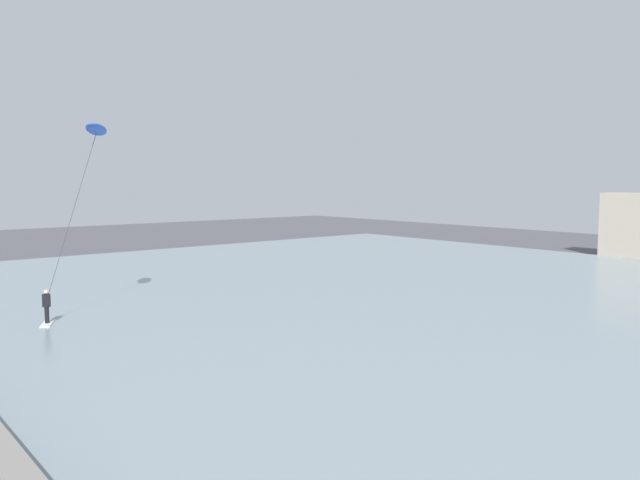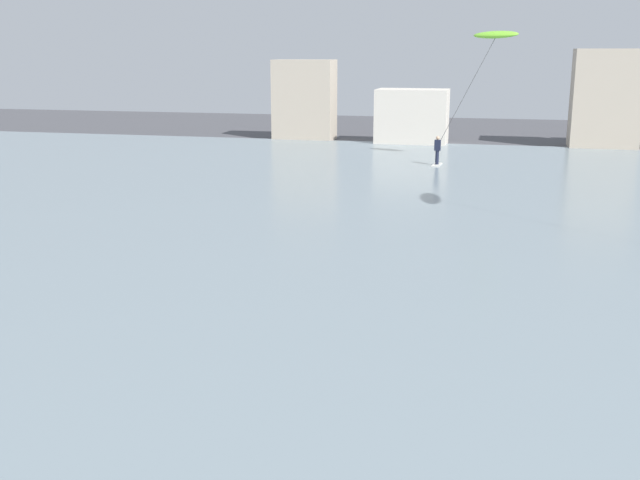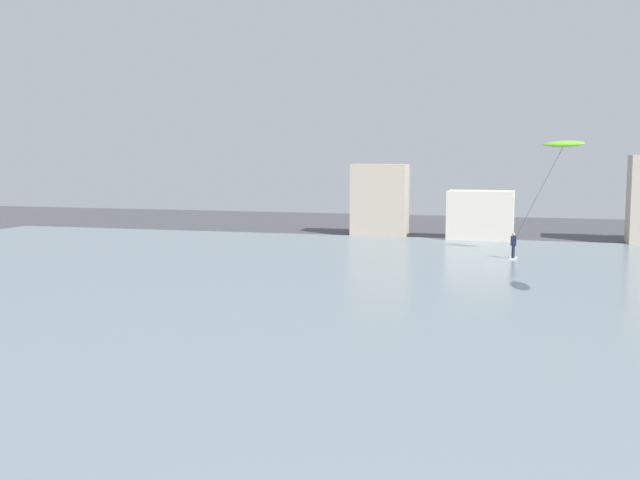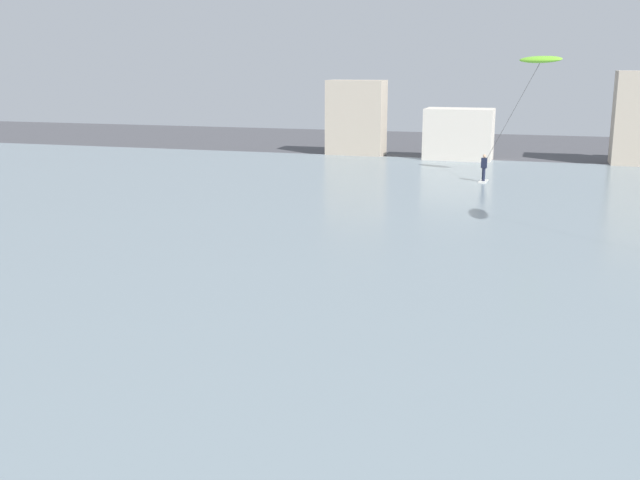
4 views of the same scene
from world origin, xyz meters
TOP-DOWN VIEW (x-y plane):
  - water_bay at (0.00, 31.14)m, footprint 84.00×52.00m
  - far_shore_buildings at (7.50, 57.83)m, footprint 32.50×4.05m
  - kitesurfer_lime at (3.97, 47.81)m, footprint 4.50×3.29m

SIDE VIEW (x-z plane):
  - water_bay at x=0.00m, z-range 0.00..0.10m
  - far_shore_buildings at x=7.50m, z-range -0.78..6.40m
  - kitesurfer_lime at x=3.97m, z-range 2.67..10.16m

